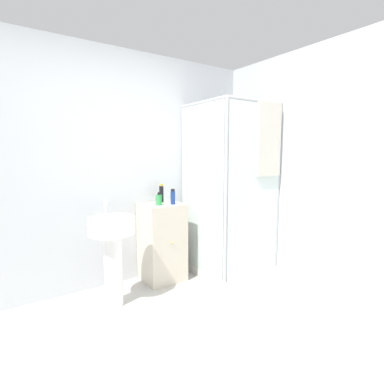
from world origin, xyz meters
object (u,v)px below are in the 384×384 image
(shampoo_bottle_blue, at_px, (173,197))
(shampoo_bottle_tall_black, at_px, (161,193))
(sink, at_px, (112,244))
(soap_dispenser, at_px, (159,200))

(shampoo_bottle_blue, bearing_deg, shampoo_bottle_tall_black, 98.94)
(sink, distance_m, shampoo_bottle_blue, 0.83)
(sink, relative_size, shampoo_bottle_blue, 5.81)
(sink, distance_m, soap_dispenser, 0.70)
(sink, xyz_separation_m, shampoo_bottle_blue, (0.74, 0.14, 0.36))
(sink, bearing_deg, soap_dispenser, 17.87)
(shampoo_bottle_tall_black, distance_m, shampoo_bottle_blue, 0.20)
(soap_dispenser, distance_m, shampoo_bottle_tall_black, 0.20)
(sink, relative_size, shampoo_bottle_tall_black, 4.67)
(sink, relative_size, soap_dispenser, 6.83)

